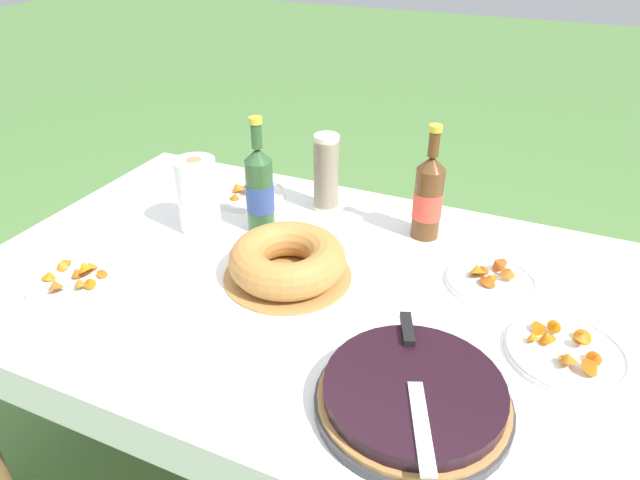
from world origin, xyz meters
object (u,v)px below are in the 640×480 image
at_px(serving_knife, 413,370).
at_px(cup_stack, 326,173).
at_px(snack_plate_near, 249,193).
at_px(snack_plate_far, 566,351).
at_px(snack_plate_left, 77,277).
at_px(bundt_cake, 287,260).
at_px(cider_bottle_green, 260,189).
at_px(berry_tart, 413,396).
at_px(cider_bottle_amber, 428,197).
at_px(paper_towel_roll, 198,195).
at_px(snack_plate_right, 491,279).

distance_m(serving_knife, cup_stack, 0.75).
xyz_separation_m(serving_knife, snack_plate_near, (-0.68, 0.59, -0.05)).
height_order(snack_plate_near, snack_plate_far, snack_plate_near).
bearing_deg(snack_plate_left, snack_plate_far, 10.37).
distance_m(bundt_cake, cider_bottle_green, 0.26).
bearing_deg(snack_plate_left, cider_bottle_green, 54.99).
relative_size(berry_tart, serving_knife, 0.99).
relative_size(serving_knife, snack_plate_far, 1.49).
relative_size(bundt_cake, snack_plate_near, 1.37).
relative_size(cup_stack, cider_bottle_amber, 0.73).
xyz_separation_m(snack_plate_far, paper_towel_roll, (-0.96, 0.13, 0.09)).
xyz_separation_m(berry_tart, snack_plate_right, (0.06, 0.45, -0.02)).
distance_m(cider_bottle_green, cider_bottle_amber, 0.45).
distance_m(serving_knife, snack_plate_left, 0.83).
bearing_deg(snack_plate_far, serving_knife, -137.81).
bearing_deg(snack_plate_left, berry_tart, -3.98).
distance_m(serving_knife, snack_plate_near, 0.90).
bearing_deg(cup_stack, cider_bottle_green, -122.51).
relative_size(cider_bottle_green, snack_plate_near, 1.41).
relative_size(bundt_cake, snack_plate_left, 1.30).
distance_m(bundt_cake, cider_bottle_amber, 0.42).
distance_m(cider_bottle_green, snack_plate_right, 0.63).
bearing_deg(cider_bottle_amber, paper_towel_roll, -159.62).
bearing_deg(cup_stack, berry_tart, -55.11).
distance_m(serving_knife, snack_plate_far, 0.35).
xyz_separation_m(serving_knife, paper_towel_roll, (-0.70, 0.36, 0.04)).
distance_m(snack_plate_near, snack_plate_right, 0.78).
bearing_deg(cider_bottle_amber, snack_plate_near, 178.76).
xyz_separation_m(berry_tart, cider_bottle_amber, (-0.14, 0.60, 0.09)).
xyz_separation_m(cider_bottle_green, snack_plate_far, (0.80, -0.20, -0.11)).
xyz_separation_m(berry_tart, cider_bottle_green, (-0.56, 0.46, 0.09)).
distance_m(berry_tart, bundt_cake, 0.48).
relative_size(cider_bottle_amber, paper_towel_roll, 1.51).
xyz_separation_m(cup_stack, cider_bottle_green, (-0.12, -0.18, 0.01)).
relative_size(serving_knife, paper_towel_roll, 1.73).
bearing_deg(snack_plate_near, snack_plate_left, -104.75).
height_order(serving_knife, cider_bottle_green, cider_bottle_green).
distance_m(berry_tart, serving_knife, 0.05).
xyz_separation_m(berry_tart, snack_plate_far, (0.24, 0.26, -0.02)).
height_order(berry_tart, snack_plate_near, same).
bearing_deg(serving_knife, cider_bottle_amber, 170.57).
height_order(bundt_cake, cider_bottle_amber, cider_bottle_amber).
bearing_deg(serving_knife, cider_bottle_green, -150.16).
xyz_separation_m(serving_knife, snack_plate_left, (-0.83, 0.03, -0.05)).
bearing_deg(snack_plate_right, bundt_cake, -159.55).
bearing_deg(bundt_cake, cider_bottle_amber, 52.59).
bearing_deg(snack_plate_right, snack_plate_far, -46.82).
distance_m(bundt_cake, paper_towel_roll, 0.35).
height_order(snack_plate_left, snack_plate_right, snack_plate_right).
bearing_deg(paper_towel_roll, cider_bottle_green, 23.56).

